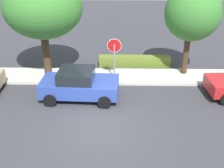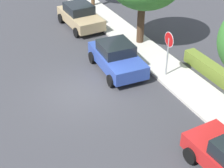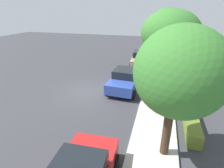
# 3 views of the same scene
# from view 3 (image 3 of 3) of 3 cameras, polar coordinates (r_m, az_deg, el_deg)

# --- Properties ---
(ground_plane) EXTENTS (60.00, 60.00, 0.00)m
(ground_plane) POSITION_cam_3_polar(r_m,az_deg,el_deg) (13.08, -7.96, -2.42)
(ground_plane) COLOR #38383D
(sidewalk_curb) EXTENTS (32.00, 2.07, 0.14)m
(sidewalk_curb) POSITION_cam_3_polar(r_m,az_deg,el_deg) (12.09, 14.52, -4.87)
(sidewalk_curb) COLOR beige
(sidewalk_curb) RESTS_ON ground_plane
(stop_sign) EXTENTS (0.78, 0.08, 2.54)m
(stop_sign) POSITION_cam_3_polar(r_m,az_deg,el_deg) (10.84, 12.89, 1.74)
(stop_sign) COLOR gray
(stop_sign) RESTS_ON ground_plane
(parked_car_blue) EXTENTS (3.98, 2.23, 1.56)m
(parked_car_blue) POSITION_cam_3_polar(r_m,az_deg,el_deg) (13.04, 4.26, 1.40)
(parked_car_blue) COLOR #2D479E
(parked_car_blue) RESTS_ON ground_plane
(parked_car_tan) EXTENTS (4.07, 2.20, 1.56)m
(parked_car_tan) POSITION_cam_3_polar(r_m,az_deg,el_deg) (18.90, 9.45, 8.11)
(parked_car_tan) COLOR tan
(parked_car_tan) RESTS_ON ground_plane
(street_tree_near_corner) EXTENTS (3.11, 3.11, 5.26)m
(street_tree_near_corner) POSITION_cam_3_polar(r_m,az_deg,el_deg) (6.16, 21.39, 3.31)
(street_tree_near_corner) COLOR #422D1E
(street_tree_near_corner) RESTS_ON ground_plane
(street_tree_mid_block) EXTENTS (3.20, 3.20, 5.83)m
(street_tree_mid_block) POSITION_cam_3_polar(r_m,az_deg,el_deg) (21.49, 17.51, 19.26)
(street_tree_mid_block) COLOR #513823
(street_tree_mid_block) RESTS_ON ground_plane
(street_tree_far) EXTENTS (4.33, 4.33, 5.70)m
(street_tree_far) POSITION_cam_3_polar(r_m,az_deg,el_deg) (14.15, 18.49, 15.50)
(street_tree_far) COLOR #422D1E
(street_tree_far) RESTS_ON ground_plane
(front_yard_hedge) EXTENTS (4.56, 0.62, 0.68)m
(front_yard_hedge) POSITION_cam_3_polar(r_m,az_deg,el_deg) (10.46, 23.90, -9.29)
(front_yard_hedge) COLOR olive
(front_yard_hedge) RESTS_ON ground_plane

